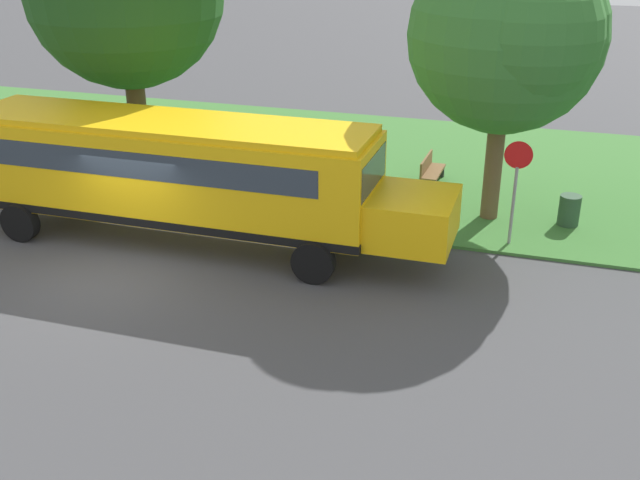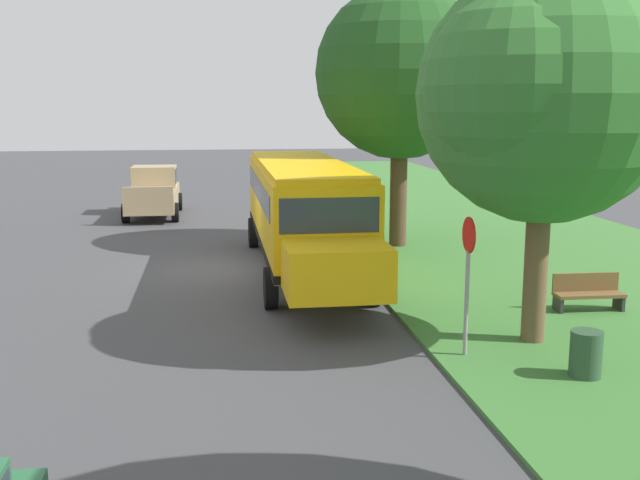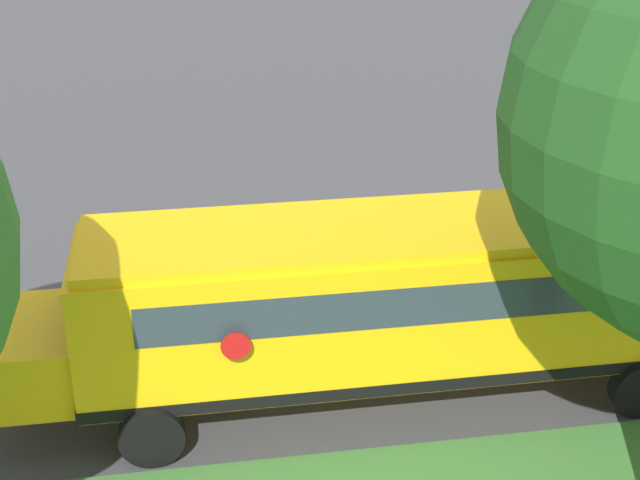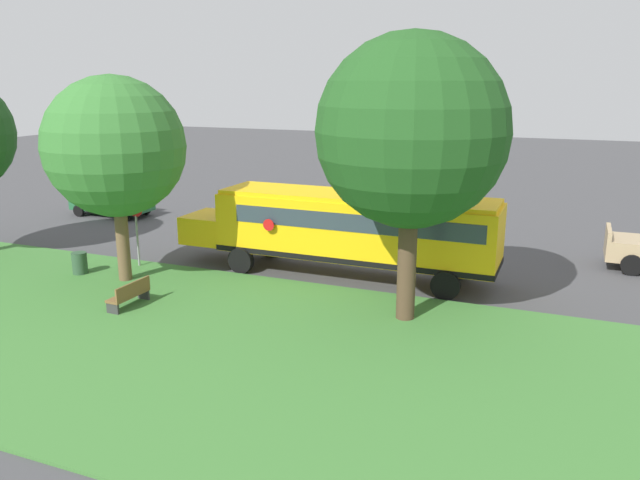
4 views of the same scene
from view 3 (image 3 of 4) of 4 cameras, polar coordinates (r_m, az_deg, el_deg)
The scene contains 2 objects.
ground_plane at distance 17.71m, azimuth 4.43°, elevation -5.06°, with size 120.00×120.00×0.00m, color #424244.
school_bus at distance 14.56m, azimuth 4.44°, elevation -3.45°, with size 2.84×12.42×3.16m.
Camera 3 is at (-14.90, 3.80, 8.80)m, focal length 50.00 mm.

